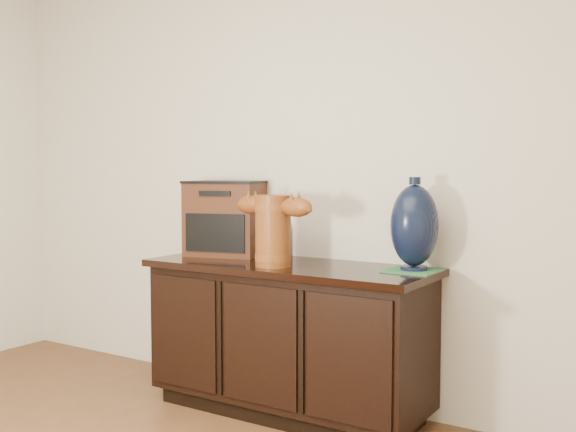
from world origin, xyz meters
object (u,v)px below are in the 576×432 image
Objects in this scene: sideboard at (288,337)px; spray_can at (284,240)px; terracotta_vessel at (273,226)px; tv_radio at (227,218)px; lamp_base at (414,226)px.

spray_can is (-0.17, 0.22, 0.46)m from sideboard.
tv_radio reaches higher than terracotta_vessel.
tv_radio reaches higher than sideboard.
sideboard is at bearing -28.60° from tv_radio.
lamp_base is at bearing -15.56° from tv_radio.
lamp_base is 0.81m from spray_can.
lamp_base reaches higher than tv_radio.
spray_can is at bearing 125.11° from terracotta_vessel.
spray_can is (-0.16, 0.34, -0.11)m from terracotta_vessel.
lamp_base is at bearing 28.82° from terracotta_vessel.
terracotta_vessel is 1.15× the size of lamp_base.
terracotta_vessel is 1.04× the size of tv_radio.
lamp_base is at bearing -8.86° from spray_can.
spray_can reaches higher than sideboard.
tv_radio is at bearing 165.89° from sideboard.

